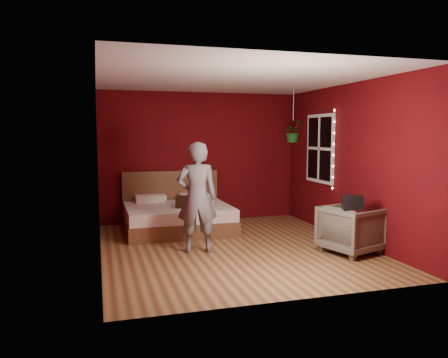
{
  "coord_description": "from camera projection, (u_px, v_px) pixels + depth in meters",
  "views": [
    {
      "loc": [
        -2.02,
        -6.38,
        1.78
      ],
      "look_at": [
        -0.04,
        0.4,
        1.04
      ],
      "focal_mm": 35.0,
      "sensor_mm": 36.0,
      "label": 1
    }
  ],
  "objects": [
    {
      "name": "throw_pillow",
      "position": [
        190.0,
        202.0,
        7.83
      ],
      "size": [
        0.59,
        0.59,
        0.17
      ],
      "primitive_type": "cube",
      "rotation": [
        0.0,
        0.0,
        -0.33
      ],
      "color": "black",
      "rests_on": "bed"
    },
    {
      "name": "handbag",
      "position": [
        352.0,
        202.0,
        6.17
      ],
      "size": [
        0.31,
        0.22,
        0.2
      ],
      "primitive_type": "cube",
      "rotation": [
        0.0,
        0.0,
        -0.32
      ],
      "color": "black",
      "rests_on": "armchair"
    },
    {
      "name": "floor",
      "position": [
        233.0,
        247.0,
        6.84
      ],
      "size": [
        4.5,
        4.5,
        0.0
      ],
      "primitive_type": "plane",
      "color": "olive",
      "rests_on": "ground"
    },
    {
      "name": "hanging_plant",
      "position": [
        293.0,
        132.0,
        8.18
      ],
      "size": [
        0.41,
        0.37,
        0.99
      ],
      "color": "silver",
      "rests_on": "room_walls"
    },
    {
      "name": "bed",
      "position": [
        177.0,
        216.0,
        8.05
      ],
      "size": [
        1.89,
        1.61,
        1.04
      ],
      "color": "brown",
      "rests_on": "ground"
    },
    {
      "name": "room_walls",
      "position": [
        234.0,
        140.0,
        6.66
      ],
      "size": [
        4.04,
        4.54,
        2.62
      ],
      "color": "#56090C",
      "rests_on": "ground"
    },
    {
      "name": "armchair",
      "position": [
        352.0,
        229.0,
        6.5
      ],
      "size": [
        0.97,
        0.96,
        0.71
      ],
      "primitive_type": "imported",
      "rotation": [
        0.0,
        0.0,
        1.87
      ],
      "color": "#555143",
      "rests_on": "ground"
    },
    {
      "name": "fairy_lights",
      "position": [
        333.0,
        150.0,
        7.58
      ],
      "size": [
        0.04,
        0.04,
        1.45
      ],
      "color": "silver",
      "rests_on": "room_walls"
    },
    {
      "name": "window",
      "position": [
        320.0,
        149.0,
        8.09
      ],
      "size": [
        0.05,
        0.97,
        1.27
      ],
      "color": "white",
      "rests_on": "room_walls"
    },
    {
      "name": "person",
      "position": [
        197.0,
        198.0,
        6.5
      ],
      "size": [
        0.65,
        0.47,
        1.66
      ],
      "primitive_type": "imported",
      "rotation": [
        0.0,
        0.0,
        3.01
      ],
      "color": "slate",
      "rests_on": "ground"
    }
  ]
}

